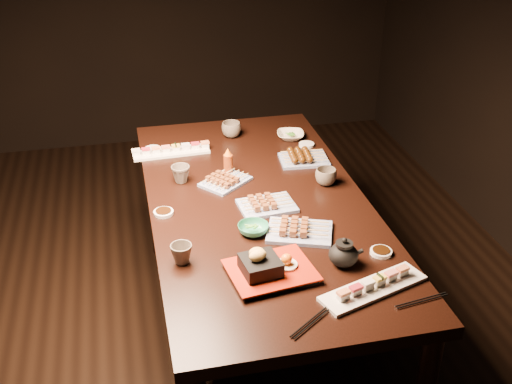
{
  "coord_description": "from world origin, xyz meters",
  "views": [
    {
      "loc": [
        -0.07,
        -2.18,
        2.08
      ],
      "look_at": [
        0.45,
        0.13,
        0.77
      ],
      "focal_mm": 45.0,
      "sensor_mm": 36.0,
      "label": 1
    }
  ],
  "objects_px": {
    "sushi_platter_near": "(374,284)",
    "edamame_bowl_cream": "(290,135)",
    "condiment_bottle": "(228,161)",
    "edamame_bowl_green": "(253,229)",
    "sushi_platter_far": "(171,149)",
    "yakitori_plate_left": "(225,178)",
    "yakitori_plate_right": "(300,227)",
    "teapot": "(344,252)",
    "teacup_mid_right": "(326,177)",
    "teacup_far_right": "(231,130)",
    "yakitori_plate_center": "(267,201)",
    "tempura_tray": "(271,262)",
    "teacup_far_left": "(181,174)",
    "teacup_near_left": "(182,254)",
    "dining_table": "(258,275)"
  },
  "relations": [
    {
      "from": "sushi_platter_near",
      "to": "edamame_bowl_cream",
      "type": "height_order",
      "value": "sushi_platter_near"
    },
    {
      "from": "condiment_bottle",
      "to": "edamame_bowl_green",
      "type": "bearing_deg",
      "value": -89.6
    },
    {
      "from": "sushi_platter_far",
      "to": "yakitori_plate_left",
      "type": "height_order",
      "value": "yakitori_plate_left"
    },
    {
      "from": "sushi_platter_near",
      "to": "yakitori_plate_right",
      "type": "xyz_separation_m",
      "value": [
        -0.14,
        0.39,
        0.01
      ]
    },
    {
      "from": "yakitori_plate_left",
      "to": "teapot",
      "type": "relative_size",
      "value": 1.64
    },
    {
      "from": "teacup_mid_right",
      "to": "teacup_far_right",
      "type": "height_order",
      "value": "teacup_far_right"
    },
    {
      "from": "yakitori_plate_center",
      "to": "yakitori_plate_right",
      "type": "relative_size",
      "value": 0.92
    },
    {
      "from": "teacup_far_right",
      "to": "yakitori_plate_right",
      "type": "bearing_deg",
      "value": -84.95
    },
    {
      "from": "tempura_tray",
      "to": "teacup_far_left",
      "type": "distance_m",
      "value": 0.79
    },
    {
      "from": "sushi_platter_near",
      "to": "yakitori_plate_center",
      "type": "distance_m",
      "value": 0.65
    },
    {
      "from": "yakitori_plate_left",
      "to": "teacup_mid_right",
      "type": "distance_m",
      "value": 0.44
    },
    {
      "from": "teacup_near_left",
      "to": "teacup_mid_right",
      "type": "relative_size",
      "value": 0.86
    },
    {
      "from": "yakitori_plate_left",
      "to": "teacup_mid_right",
      "type": "height_order",
      "value": "teacup_mid_right"
    },
    {
      "from": "teacup_mid_right",
      "to": "teapot",
      "type": "xyz_separation_m",
      "value": [
        -0.13,
        -0.59,
        0.02
      ]
    },
    {
      "from": "yakitori_plate_right",
      "to": "condiment_bottle",
      "type": "bearing_deg",
      "value": 127.84
    },
    {
      "from": "yakitori_plate_right",
      "to": "yakitori_plate_left",
      "type": "bearing_deg",
      "value": 133.71
    },
    {
      "from": "yakitori_plate_left",
      "to": "teacup_mid_right",
      "type": "bearing_deg",
      "value": -53.09
    },
    {
      "from": "edamame_bowl_green",
      "to": "teacup_mid_right",
      "type": "bearing_deg",
      "value": 39.09
    },
    {
      "from": "teacup_mid_right",
      "to": "teapot",
      "type": "height_order",
      "value": "teapot"
    },
    {
      "from": "yakitori_plate_left",
      "to": "edamame_bowl_green",
      "type": "bearing_deg",
      "value": -124.96
    },
    {
      "from": "dining_table",
      "to": "yakitori_plate_left",
      "type": "xyz_separation_m",
      "value": [
        -0.11,
        0.19,
        0.4
      ]
    },
    {
      "from": "sushi_platter_far",
      "to": "teacup_far_left",
      "type": "distance_m",
      "value": 0.3
    },
    {
      "from": "sushi_platter_far",
      "to": "yakitori_plate_right",
      "type": "bearing_deg",
      "value": 113.21
    },
    {
      "from": "teacup_mid_right",
      "to": "teacup_far_left",
      "type": "bearing_deg",
      "value": 165.48
    },
    {
      "from": "yakitori_plate_left",
      "to": "teacup_near_left",
      "type": "bearing_deg",
      "value": -154.05
    },
    {
      "from": "teacup_near_left",
      "to": "teacup_far_right",
      "type": "bearing_deg",
      "value": 70.2
    },
    {
      "from": "teacup_far_right",
      "to": "dining_table",
      "type": "bearing_deg",
      "value": -91.12
    },
    {
      "from": "teacup_far_left",
      "to": "condiment_bottle",
      "type": "relative_size",
      "value": 0.65
    },
    {
      "from": "tempura_tray",
      "to": "teacup_far_right",
      "type": "xyz_separation_m",
      "value": [
        0.08,
        1.19,
        -0.02
      ]
    },
    {
      "from": "sushi_platter_far",
      "to": "teacup_far_right",
      "type": "bearing_deg",
      "value": -160.36
    },
    {
      "from": "teacup_far_right",
      "to": "teacup_near_left",
      "type": "bearing_deg",
      "value": -109.8
    },
    {
      "from": "sushi_platter_near",
      "to": "teacup_near_left",
      "type": "height_order",
      "value": "teacup_near_left"
    },
    {
      "from": "yakitori_plate_center",
      "to": "condiment_bottle",
      "type": "distance_m",
      "value": 0.35
    },
    {
      "from": "yakitori_plate_center",
      "to": "teacup_mid_right",
      "type": "distance_m",
      "value": 0.33
    },
    {
      "from": "dining_table",
      "to": "sushi_platter_near",
      "type": "height_order",
      "value": "sushi_platter_near"
    },
    {
      "from": "yakitori_plate_left",
      "to": "teacup_near_left",
      "type": "relative_size",
      "value": 2.59
    },
    {
      "from": "yakitori_plate_left",
      "to": "edamame_bowl_green",
      "type": "relative_size",
      "value": 1.73
    },
    {
      "from": "yakitori_plate_center",
      "to": "condiment_bottle",
      "type": "bearing_deg",
      "value": 101.94
    },
    {
      "from": "sushi_platter_near",
      "to": "condiment_bottle",
      "type": "relative_size",
      "value": 3.07
    },
    {
      "from": "dining_table",
      "to": "yakitori_plate_left",
      "type": "height_order",
      "value": "yakitori_plate_left"
    },
    {
      "from": "dining_table",
      "to": "teacup_far_left",
      "type": "distance_m",
      "value": 0.56
    },
    {
      "from": "sushi_platter_near",
      "to": "yakitori_plate_right",
      "type": "distance_m",
      "value": 0.41
    },
    {
      "from": "sushi_platter_near",
      "to": "sushi_platter_far",
      "type": "bearing_deg",
      "value": 95.75
    },
    {
      "from": "teacup_mid_right",
      "to": "teacup_far_right",
      "type": "relative_size",
      "value": 0.95
    },
    {
      "from": "yakitori_plate_center",
      "to": "edamame_bowl_cream",
      "type": "distance_m",
      "value": 0.7
    },
    {
      "from": "edamame_bowl_green",
      "to": "teapot",
      "type": "relative_size",
      "value": 0.95
    },
    {
      "from": "sushi_platter_near",
      "to": "teacup_far_right",
      "type": "relative_size",
      "value": 4.02
    },
    {
      "from": "teacup_mid_right",
      "to": "condiment_bottle",
      "type": "xyz_separation_m",
      "value": [
        -0.4,
        0.19,
        0.03
      ]
    },
    {
      "from": "edamame_bowl_green",
      "to": "condiment_bottle",
      "type": "xyz_separation_m",
      "value": [
        -0.0,
        0.51,
        0.04
      ]
    },
    {
      "from": "teacup_mid_right",
      "to": "teacup_near_left",
      "type": "bearing_deg",
      "value": -146.47
    }
  ]
}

